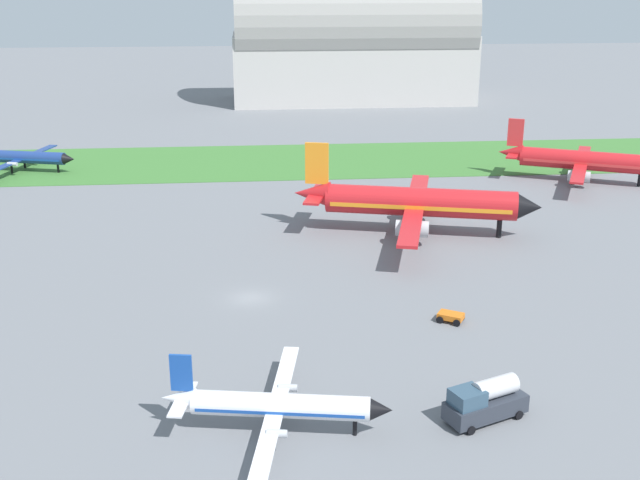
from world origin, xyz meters
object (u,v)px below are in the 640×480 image
at_px(airplane_midfield_jet, 415,202).
at_px(airplane_taxiing_turboprop, 21,157).
at_px(airplane_parked_jet_far, 582,161).
at_px(airplane_foreground_turboprop, 276,405).
at_px(fuel_truck_midfield, 485,401).
at_px(baggage_cart_near_gate, 451,316).

relative_size(airplane_midfield_jet, airplane_taxiing_turboprop, 1.42).
distance_m(airplane_parked_jet_far, airplane_foreground_turboprop, 86.70).
relative_size(airplane_taxiing_turboprop, fuel_truck_midfield, 3.26).
distance_m(airplane_foreground_turboprop, fuel_truck_midfield, 15.80).
distance_m(airplane_parked_jet_far, airplane_midfield_jet, 40.18).
relative_size(baggage_cart_near_gate, fuel_truck_midfield, 0.43).
bearing_deg(airplane_taxiing_turboprop, baggage_cart_near_gate, -34.08).
relative_size(airplane_parked_jet_far, baggage_cart_near_gate, 8.61).
relative_size(airplane_parked_jet_far, fuel_truck_midfield, 3.66).
height_order(airplane_parked_jet_far, airplane_taxiing_turboprop, airplane_parked_jet_far).
bearing_deg(airplane_parked_jet_far, airplane_foreground_turboprop, -101.41).
xyz_separation_m(airplane_midfield_jet, baggage_cart_near_gate, (-2.09, -27.60, -3.57)).
relative_size(airplane_parked_jet_far, airplane_foreground_turboprop, 1.27).
height_order(airplane_parked_jet_far, airplane_foreground_turboprop, airplane_parked_jet_far).
height_order(baggage_cart_near_gate, fuel_truck_midfield, fuel_truck_midfield).
bearing_deg(baggage_cart_near_gate, airplane_taxiing_turboprop, 162.19).
relative_size(airplane_foreground_turboprop, baggage_cart_near_gate, 6.78).
bearing_deg(airplane_midfield_jet, airplane_taxiing_turboprop, 161.57).
bearing_deg(airplane_parked_jet_far, airplane_taxiing_turboprop, -163.98).
xyz_separation_m(airplane_parked_jet_far, baggage_cart_near_gate, (-34.33, -51.56, -2.89)).
relative_size(airplane_midfield_jet, airplane_foreground_turboprop, 1.60).
bearing_deg(airplane_taxiing_turboprop, fuel_truck_midfield, -41.41).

